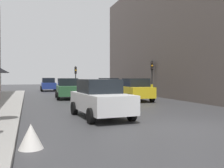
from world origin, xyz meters
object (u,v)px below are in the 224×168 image
(car_white_compact, at_px, (100,98))
(car_silver_hatchback, at_px, (108,86))
(car_yellow_taxi, at_px, (135,90))
(warning_sign_triangle, at_px, (31,136))
(car_blue_van, at_px, (48,84))
(car_green_estate, at_px, (68,88))
(traffic_light_mid_street, at_px, (152,72))
(traffic_light_far_median, at_px, (76,74))

(car_white_compact, distance_m, car_silver_hatchback, 16.28)
(car_white_compact, bearing_deg, car_yellow_taxi, 55.61)
(car_white_compact, distance_m, car_yellow_taxi, 8.55)
(car_yellow_taxi, bearing_deg, car_silver_hatchback, 87.02)
(warning_sign_triangle, bearing_deg, car_blue_van, 84.71)
(warning_sign_triangle, bearing_deg, car_green_estate, 77.85)
(traffic_light_mid_street, height_order, car_silver_hatchback, traffic_light_mid_street)
(traffic_light_mid_street, distance_m, car_silver_hatchback, 6.00)
(traffic_light_far_median, xyz_separation_m, car_silver_hatchback, (2.71, -4.74, -1.35))
(car_blue_van, relative_size, warning_sign_triangle, 6.51)
(car_blue_van, bearing_deg, car_green_estate, -87.15)
(car_blue_van, height_order, car_silver_hatchback, same)
(traffic_light_far_median, bearing_deg, warning_sign_triangle, -103.00)
(car_white_compact, xyz_separation_m, warning_sign_triangle, (-3.10, -4.34, -0.55))
(traffic_light_far_median, relative_size, car_yellow_taxi, 0.75)
(traffic_light_far_median, bearing_deg, car_white_compact, -97.23)
(car_blue_van, height_order, car_white_compact, same)
(car_yellow_taxi, xyz_separation_m, warning_sign_triangle, (-7.93, -11.40, -0.55))
(car_white_compact, height_order, car_yellow_taxi, same)
(car_green_estate, relative_size, car_silver_hatchback, 1.00)
(car_yellow_taxi, relative_size, warning_sign_triangle, 6.61)
(traffic_light_far_median, height_order, warning_sign_triangle, traffic_light_far_median)
(traffic_light_far_median, distance_m, car_yellow_taxi, 13.35)
(car_green_estate, bearing_deg, traffic_light_mid_street, -2.94)
(traffic_light_far_median, relative_size, car_blue_van, 0.76)
(traffic_light_mid_street, distance_m, car_blue_van, 15.94)
(car_silver_hatchback, bearing_deg, car_yellow_taxi, -92.98)
(traffic_light_far_median, distance_m, car_green_estate, 9.84)
(traffic_light_far_median, xyz_separation_m, car_white_compact, (-2.56, -20.14, -1.35))
(car_white_compact, bearing_deg, car_silver_hatchback, 71.13)
(car_blue_van, bearing_deg, car_yellow_taxi, -72.20)
(car_green_estate, xyz_separation_m, car_white_compact, (-0.14, -10.70, 0.00))
(traffic_light_mid_street, xyz_separation_m, car_white_compact, (-8.02, -10.29, -1.51))
(traffic_light_far_median, distance_m, warning_sign_triangle, 25.20)
(car_yellow_taxi, bearing_deg, traffic_light_far_median, 99.86)
(traffic_light_mid_street, bearing_deg, traffic_light_far_median, 119.03)
(traffic_light_far_median, bearing_deg, traffic_light_mid_street, -60.97)
(traffic_light_mid_street, relative_size, car_yellow_taxi, 0.80)
(car_blue_van, distance_m, car_yellow_taxi, 17.45)
(car_white_compact, xyz_separation_m, car_yellow_taxi, (4.83, 7.06, 0.00))
(traffic_light_far_median, distance_m, traffic_light_mid_street, 11.27)
(traffic_light_mid_street, relative_size, warning_sign_triangle, 5.31)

